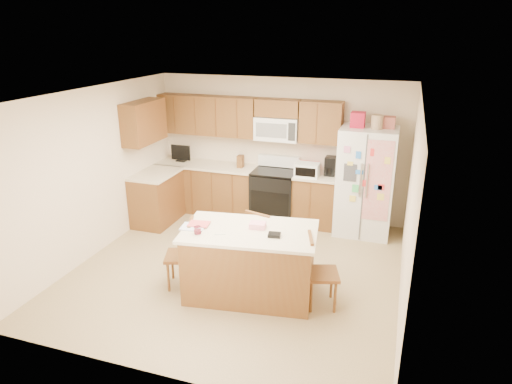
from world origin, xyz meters
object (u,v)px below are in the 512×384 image
(island, at_px, (250,262))
(windsor_chair_right, at_px, (320,273))
(windsor_chair_back, at_px, (263,242))
(windsor_chair_left, at_px, (182,255))
(stove, at_px, (275,194))
(refrigerator, at_px, (366,181))

(island, height_order, windsor_chair_right, island)
(windsor_chair_back, bearing_deg, windsor_chair_left, -141.98)
(stove, bearing_deg, island, -81.25)
(island, distance_m, windsor_chair_left, 0.93)
(refrigerator, height_order, island, refrigerator)
(refrigerator, bearing_deg, windsor_chair_back, -124.16)
(refrigerator, distance_m, windsor_chair_right, 2.45)
(island, relative_size, windsor_chair_right, 1.89)
(island, bearing_deg, windsor_chair_back, 92.27)
(windsor_chair_right, bearing_deg, refrigerator, 83.35)
(island, bearing_deg, stove, 98.75)
(island, relative_size, windsor_chair_left, 1.90)
(windsor_chair_right, bearing_deg, windsor_chair_left, -176.78)
(windsor_chair_back, bearing_deg, stove, 100.93)
(stove, xyz_separation_m, windsor_chair_back, (0.36, -1.85, -0.03))
(stove, height_order, windsor_chair_right, stove)
(refrigerator, relative_size, island, 1.14)
(windsor_chair_left, distance_m, windsor_chair_back, 1.15)
(windsor_chair_left, height_order, windsor_chair_right, windsor_chair_right)
(stove, xyz_separation_m, windsor_chair_left, (-0.55, -2.56, -0.03))
(island, distance_m, windsor_chair_right, 0.91)
(refrigerator, relative_size, windsor_chair_right, 2.16)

